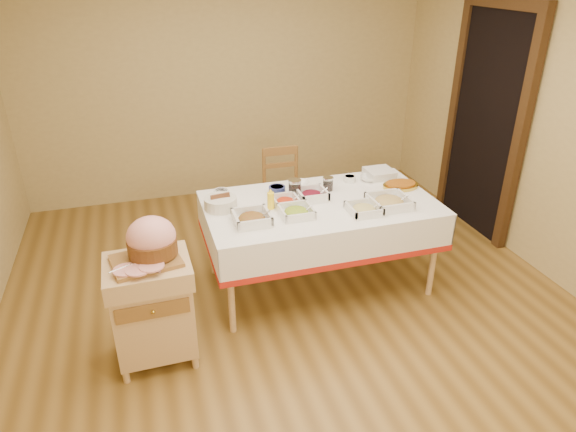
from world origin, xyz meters
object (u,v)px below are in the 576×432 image
Objects in this scene: dining_chair at (284,191)px; dining_table at (320,220)px; plate_stack at (379,173)px; mustard_bottle at (271,200)px; brass_platter at (400,185)px; bread_basket at (221,203)px; butcher_cart at (152,305)px; preserve_jar_left at (295,188)px; preserve_jar_right at (328,184)px; ham_on_board at (151,242)px.

dining_table is at bearing -89.53° from dining_chair.
mustard_bottle is at bearing -162.32° from plate_stack.
plate_stack reaches higher than brass_platter.
dining_table is 0.81m from bread_basket.
butcher_cart is at bearing -132.05° from bread_basket.
preserve_jar_left is at bearing 6.70° from bread_basket.
plate_stack is at bearing 10.94° from preserve_jar_left.
brass_platter is (0.76, -0.91, 0.34)m from dining_chair.
preserve_jar_left is (1.21, 0.73, 0.39)m from butcher_cart.
butcher_cart is at bearing -131.32° from dining_chair.
plate_stack is (0.83, 0.16, -0.03)m from preserve_jar_left.
preserve_jar_left is at bearing 129.57° from dining_table.
bread_basket is (-0.62, -0.07, -0.01)m from preserve_jar_left.
preserve_jar_left reaches higher than preserve_jar_right.
dining_chair is at bearing 136.52° from plate_stack.
butcher_cart is 1.47m from preserve_jar_left.
ham_on_board is 3.23× the size of preserve_jar_left.
plate_stack is (2.00, 0.86, -0.09)m from ham_on_board.
preserve_jar_left is (-0.15, 0.19, 0.22)m from dining_table.
preserve_jar_left is at bearing -175.54° from preserve_jar_right.
preserve_jar_left is (1.17, 0.70, -0.07)m from ham_on_board.
butcher_cart is 1.73m from preserve_jar_right.
preserve_jar_left is 0.82× the size of mustard_bottle.
ham_on_board is 0.83m from bread_basket.
ham_on_board is (-1.32, -0.51, 0.29)m from dining_table.
preserve_jar_left is at bearing 36.29° from mustard_bottle.
ham_on_board is (0.04, 0.03, 0.45)m from butcher_cart.
plate_stack is (0.69, -0.65, 0.36)m from dining_chair.
bread_basket is (-0.37, 0.11, -0.03)m from mustard_bottle.
dining_table is at bearing -153.03° from plate_stack.
mustard_bottle is at bearing -175.65° from brass_platter.
mustard_bottle is at bearing 29.12° from ham_on_board.
butcher_cart is at bearing -156.46° from plate_stack.
dining_chair is at bearing 48.68° from butcher_cart.
preserve_jar_right is 0.68× the size of mustard_bottle.
plate_stack is (0.68, 0.35, 0.20)m from dining_table.
butcher_cart is 0.89× the size of dining_chair.
preserve_jar_right is 0.37× the size of brass_platter.
preserve_jar_right is at bearing 168.83° from brass_platter.
dining_table is at bearing 21.76° from butcher_cart.
dining_chair is 6.31× the size of preserve_jar_left.
butcher_cart is 6.72× the size of preserve_jar_right.
butcher_cart is at bearing -163.34° from brass_platter.
mustard_bottle reaches higher than butcher_cart.
plate_stack is at bearing -43.48° from dining_chair.
preserve_jar_left reaches higher than bread_basket.
mustard_bottle is 0.39m from bread_basket.
dining_table is 0.33m from preserve_jar_right.
dining_chair is at bearing 90.47° from dining_table.
plate_stack is at bearing 23.54° from butcher_cart.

